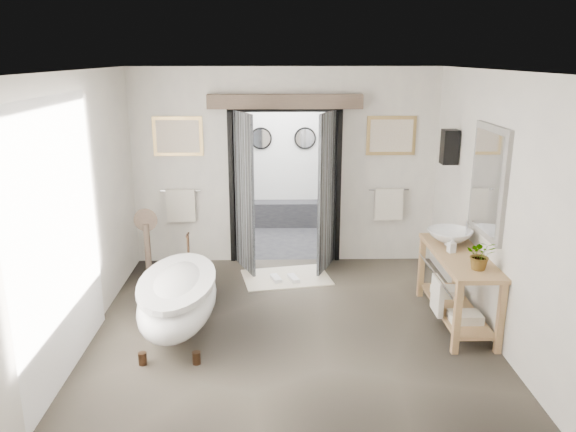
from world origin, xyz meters
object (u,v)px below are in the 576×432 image
(rug, at_px, (286,277))
(basin, at_px, (450,237))
(clawfoot_tub, at_px, (178,297))
(vanity, at_px, (456,282))

(rug, bearing_deg, basin, -28.76)
(rug, xyz_separation_m, basin, (1.94, -1.07, 0.94))
(clawfoot_tub, height_order, rug, clawfoot_tub)
(vanity, xyz_separation_m, basin, (-0.00, 0.34, 0.44))
(clawfoot_tub, height_order, basin, basin)
(basin, bearing_deg, clawfoot_tub, -171.72)
(clawfoot_tub, xyz_separation_m, basin, (3.19, 0.56, 0.50))
(vanity, xyz_separation_m, rug, (-1.95, 1.41, -0.50))
(vanity, relative_size, rug, 1.33)
(clawfoot_tub, xyz_separation_m, rug, (1.24, 1.63, -0.44))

